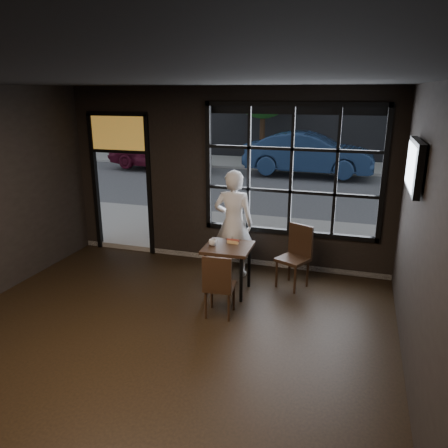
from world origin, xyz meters
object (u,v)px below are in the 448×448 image
(chair_near, at_px, (220,284))
(cafe_table, at_px, (228,269))
(navy_car, at_px, (309,154))
(man, at_px, (233,223))

(chair_near, bearing_deg, cafe_table, -86.10)
(navy_car, bearing_deg, chair_near, -178.18)
(cafe_table, relative_size, chair_near, 0.83)
(man, distance_m, navy_car, 9.66)
(chair_near, bearing_deg, man, -85.37)
(man, height_order, navy_car, man)
(cafe_table, xyz_separation_m, man, (-0.12, 0.73, 0.54))
(chair_near, xyz_separation_m, navy_car, (-0.11, 11.13, 0.41))
(chair_near, height_order, navy_car, navy_car)
(cafe_table, height_order, man, man)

